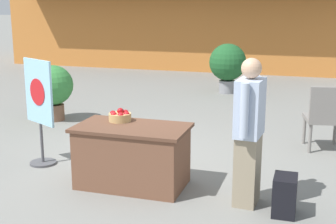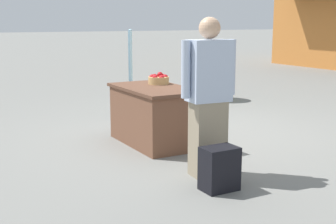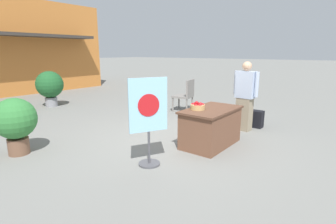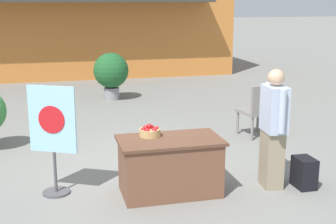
# 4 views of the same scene
# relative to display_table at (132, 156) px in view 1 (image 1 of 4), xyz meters

# --- Properties ---
(ground_plane) EXTENTS (120.00, 120.00, 0.00)m
(ground_plane) POSITION_rel_display_table_xyz_m (-0.25, 0.84, -0.38)
(ground_plane) COLOR slate
(storefront_building) EXTENTS (12.87, 5.16, 4.03)m
(storefront_building) POSITION_rel_display_table_xyz_m (-1.83, 11.46, 1.64)
(storefront_building) COLOR #C67533
(storefront_building) RESTS_ON ground_plane
(display_table) EXTENTS (1.35, 0.77, 0.75)m
(display_table) POSITION_rel_display_table_xyz_m (0.00, 0.00, 0.00)
(display_table) COLOR brown
(display_table) RESTS_ON ground_plane
(apple_basket) EXTENTS (0.28, 0.28, 0.16)m
(apple_basket) POSITION_rel_display_table_xyz_m (-0.23, 0.18, 0.44)
(apple_basket) COLOR tan
(apple_basket) RESTS_ON display_table
(person_visitor) EXTENTS (0.29, 0.61, 1.63)m
(person_visitor) POSITION_rel_display_table_xyz_m (1.40, -0.12, 0.45)
(person_visitor) COLOR gray
(person_visitor) RESTS_ON ground_plane
(backpack) EXTENTS (0.24, 0.34, 0.42)m
(backpack) POSITION_rel_display_table_xyz_m (1.82, -0.27, -0.17)
(backpack) COLOR black
(backpack) RESTS_ON ground_plane
(poster_board) EXTENTS (0.59, 0.36, 1.45)m
(poster_board) POSITION_rel_display_table_xyz_m (-1.47, 0.34, 0.44)
(poster_board) COLOR #4C4C51
(poster_board) RESTS_ON ground_plane
(patio_chair) EXTENTS (0.65, 0.65, 1.00)m
(patio_chair) POSITION_rel_display_table_xyz_m (2.25, 2.12, 0.18)
(patio_chair) COLOR gray
(patio_chair) RESTS_ON ground_plane
(potted_plant_near_right) EXTENTS (0.90, 0.90, 1.21)m
(potted_plant_near_right) POSITION_rel_display_table_xyz_m (0.03, 6.19, 0.34)
(potted_plant_near_right) COLOR gray
(potted_plant_near_right) RESTS_ON ground_plane
(potted_plant_near_left) EXTENTS (0.74, 0.74, 1.04)m
(potted_plant_near_left) POSITION_rel_display_table_xyz_m (-2.59, 2.55, 0.25)
(potted_plant_near_left) COLOR brown
(potted_plant_near_left) RESTS_ON ground_plane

